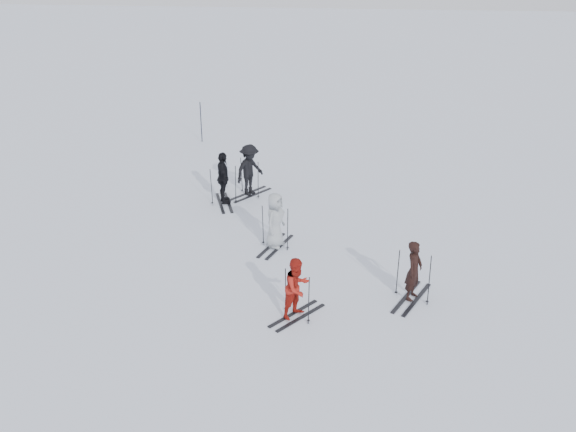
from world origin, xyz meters
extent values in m
plane|color=silver|center=(0.00, 0.00, 0.00)|extent=(120.00, 120.00, 0.00)
imported|color=black|center=(3.36, -1.42, 0.77)|extent=(0.57, 0.67, 1.54)
imported|color=#A21B12|center=(0.61, -2.52, 0.75)|extent=(0.90, 0.93, 1.50)
imported|color=#9CA2A5|center=(-0.37, 1.02, 0.81)|extent=(0.74, 0.92, 1.62)
imported|color=black|center=(-2.48, 3.99, 0.87)|extent=(0.74, 1.11, 1.75)
imported|color=black|center=(-1.75, 4.83, 0.88)|extent=(1.20, 1.31, 1.77)
cylinder|color=black|center=(-4.79, 10.52, 0.86)|extent=(0.04, 0.04, 1.73)
camera|label=1|loc=(1.84, -15.36, 8.46)|focal=40.00mm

